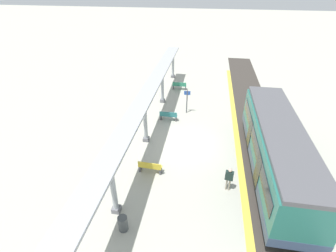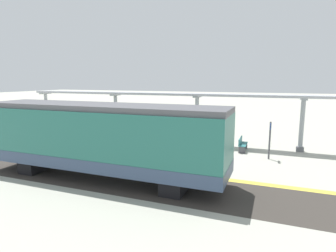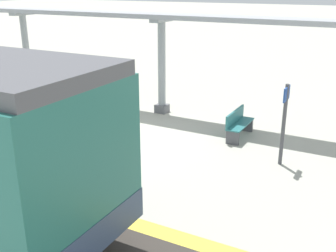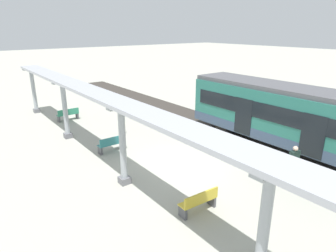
# 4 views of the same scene
# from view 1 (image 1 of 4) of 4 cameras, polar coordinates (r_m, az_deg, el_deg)

# --- Properties ---
(ground_plane) EXTENTS (176.00, 176.00, 0.00)m
(ground_plane) POSITION_cam_1_polar(r_m,az_deg,el_deg) (18.81, 4.92, -4.27)
(ground_plane) COLOR #ABAA9B
(tactile_edge_strip) EXTENTS (0.42, 35.53, 0.01)m
(tactile_edge_strip) POSITION_cam_1_polar(r_m,az_deg,el_deg) (18.98, 15.71, -5.13)
(tactile_edge_strip) COLOR gold
(tactile_edge_strip) RESTS_ON ground
(trackbed) EXTENTS (3.20, 47.53, 0.01)m
(trackbed) POSITION_cam_1_polar(r_m,az_deg,el_deg) (19.32, 21.05, -5.50)
(trackbed) COLOR #38332D
(trackbed) RESTS_ON ground
(train_near_carriage) EXTENTS (2.65, 11.71, 3.48)m
(train_near_carriage) POSITION_cam_1_polar(r_m,az_deg,el_deg) (16.58, 23.35, -4.87)
(train_near_carriage) COLOR #25695E
(train_near_carriage) RESTS_ON ground
(canopy_pillar_nearest) EXTENTS (1.10, 0.44, 3.44)m
(canopy_pillar_nearest) POSITION_cam_1_polar(r_m,az_deg,el_deg) (30.92, 1.15, 14.03)
(canopy_pillar_nearest) COLOR slate
(canopy_pillar_nearest) RESTS_ON ground
(canopy_pillar_second) EXTENTS (1.10, 0.44, 3.44)m
(canopy_pillar_second) POSITION_cam_1_polar(r_m,az_deg,el_deg) (24.37, -1.29, 9.19)
(canopy_pillar_second) COLOR slate
(canopy_pillar_second) RESTS_ON ground
(canopy_pillar_third) EXTENTS (1.10, 0.44, 3.44)m
(canopy_pillar_third) POSITION_cam_1_polar(r_m,az_deg,el_deg) (18.33, -5.20, 1.16)
(canopy_pillar_third) COLOR slate
(canopy_pillar_third) RESTS_ON ground
(canopy_pillar_fourth) EXTENTS (1.10, 0.44, 3.44)m
(canopy_pillar_fourth) POSITION_cam_1_polar(r_m,az_deg,el_deg) (13.21, -12.41, -13.52)
(canopy_pillar_fourth) COLOR slate
(canopy_pillar_fourth) RESTS_ON ground
(canopy_beam) EXTENTS (1.20, 28.70, 0.16)m
(canopy_beam) POSITION_cam_1_polar(r_m,az_deg,el_deg) (17.49, -5.50, 6.14)
(canopy_beam) COLOR #A8AAB2
(canopy_beam) RESTS_ON canopy_pillar_nearest
(bench_near_end) EXTENTS (1.50, 0.45, 0.86)m
(bench_near_end) POSITION_cam_1_polar(r_m,az_deg,el_deg) (21.63, 0.09, 2.34)
(bench_near_end) COLOR #2B7274
(bench_near_end) RESTS_ON ground
(bench_mid_platform) EXTENTS (1.52, 0.52, 0.86)m
(bench_mid_platform) POSITION_cam_1_polar(r_m,az_deg,el_deg) (16.11, -4.11, -9.29)
(bench_mid_platform) COLOR gold
(bench_mid_platform) RESTS_ON ground
(bench_far_end) EXTENTS (1.50, 0.44, 0.86)m
(bench_far_end) POSITION_cam_1_polar(r_m,az_deg,el_deg) (27.85, 2.62, 9.17)
(bench_far_end) COLOR #2D8261
(bench_far_end) RESTS_ON ground
(trash_bin) EXTENTS (0.48, 0.48, 0.85)m
(trash_bin) POSITION_cam_1_polar(r_m,az_deg,el_deg) (13.37, -10.23, -21.02)
(trash_bin) COLOR #424749
(trash_bin) RESTS_ON ground
(platform_info_sign) EXTENTS (0.56, 0.10, 2.20)m
(platform_info_sign) POSITION_cam_1_polar(r_m,az_deg,el_deg) (22.56, 4.35, 6.06)
(platform_info_sign) COLOR #4C4C51
(platform_info_sign) RESTS_ON ground
(passenger_waiting_near_edge) EXTENTS (0.49, 0.28, 1.60)m
(passenger_waiting_near_edge) POSITION_cam_1_polar(r_m,az_deg,el_deg) (15.00, 13.76, -11.17)
(passenger_waiting_near_edge) COLOR gray
(passenger_waiting_near_edge) RESTS_ON ground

